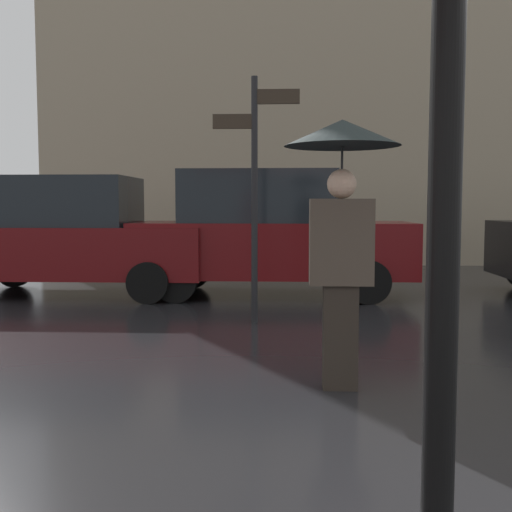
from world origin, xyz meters
TOP-DOWN VIEW (x-y plane):
  - pedestrian_with_umbrella at (-0.44, 2.93)m, footprint 0.93×0.93m
  - parked_car_left at (-4.50, 8.14)m, footprint 4.44×2.01m
  - parked_car_right at (-1.18, 8.21)m, footprint 4.53×1.92m
  - street_signpost at (-1.28, 5.76)m, footprint 1.08×0.08m
  - building_block at (0.00, 14.96)m, footprint 14.34×2.80m

SIDE VIEW (x-z plane):
  - parked_car_left at x=-4.50m, z-range 0.01..1.97m
  - parked_car_right at x=-1.18m, z-range 0.00..2.06m
  - pedestrian_with_umbrella at x=-0.44m, z-range 0.52..2.69m
  - street_signpost at x=-1.28m, z-range 0.32..3.41m
  - building_block at x=0.00m, z-range 0.00..13.32m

